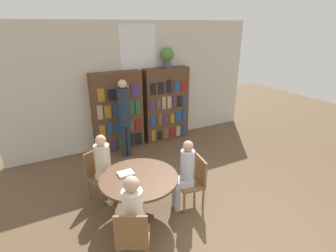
{
  "coord_description": "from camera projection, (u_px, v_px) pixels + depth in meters",
  "views": [
    {
      "loc": [
        -2.4,
        -2.02,
        2.92
      ],
      "look_at": [
        -0.16,
        2.19,
        1.05
      ],
      "focal_mm": 28.0,
      "sensor_mm": 36.0,
      "label": 1
    }
  ],
  "objects": [
    {
      "name": "flower_vase",
      "position": [
        167.0,
        56.0,
        6.42
      ],
      "size": [
        0.33,
        0.33,
        0.49
      ],
      "color": "#475166",
      "rests_on": "bookshelf_right"
    },
    {
      "name": "librarian_standing",
      "position": [
        124.0,
        112.0,
        5.81
      ],
      "size": [
        0.26,
        0.53,
        1.81
      ],
      "color": "#232D3D",
      "rests_on": "ground_plane"
    },
    {
      "name": "chair_far_side",
      "position": [
        195.0,
        180.0,
        4.37
      ],
      "size": [
        0.46,
        0.46,
        0.88
      ],
      "rotation": [
        0.0,
        0.0,
        1.41
      ],
      "color": "brown",
      "rests_on": "ground_plane"
    },
    {
      "name": "seated_reader_left",
      "position": [
        105.0,
        165.0,
        4.42
      ],
      "size": [
        0.38,
        0.41,
        1.23
      ],
      "rotation": [
        0.0,
        0.0,
        -2.67
      ],
      "color": "beige",
      "rests_on": "ground_plane"
    },
    {
      "name": "bookshelf_right",
      "position": [
        166.0,
        104.0,
        6.85
      ],
      "size": [
        1.19,
        0.34,
        1.9
      ],
      "color": "brown",
      "rests_on": "ground_plane"
    },
    {
      "name": "ground_plane",
      "position": [
        249.0,
        241.0,
        3.77
      ],
      "size": [
        16.0,
        16.0,
        0.0
      ],
      "primitive_type": "plane",
      "color": "brown"
    },
    {
      "name": "open_book_on_table",
      "position": [
        126.0,
        173.0,
        4.07
      ],
      "size": [
        0.24,
        0.18,
        0.03
      ],
      "color": "silver",
      "rests_on": "reading_table"
    },
    {
      "name": "seated_reader_right",
      "position": [
        185.0,
        172.0,
        4.25
      ],
      "size": [
        0.37,
        0.28,
        1.22
      ],
      "rotation": [
        0.0,
        0.0,
        1.41
      ],
      "color": "#B2B7C6",
      "rests_on": "ground_plane"
    },
    {
      "name": "wall_back",
      "position": [
        139.0,
        84.0,
        6.52
      ],
      "size": [
        6.4,
        0.07,
        3.0
      ],
      "color": "beige",
      "rests_on": "ground_plane"
    },
    {
      "name": "seated_reader_back",
      "position": [
        133.0,
        212.0,
        3.3
      ],
      "size": [
        0.38,
        0.41,
        1.25
      ],
      "rotation": [
        0.0,
        0.0,
        -0.47
      ],
      "color": "silver",
      "rests_on": "ground_plane"
    },
    {
      "name": "reading_table",
      "position": [
        139.0,
        184.0,
        4.05
      ],
      "size": [
        1.21,
        1.21,
        0.73
      ],
      "color": "brown",
      "rests_on": "ground_plane"
    },
    {
      "name": "chair_near_camera",
      "position": [
        133.0,
        236.0,
        3.21
      ],
      "size": [
        0.54,
        0.54,
        0.88
      ],
      "rotation": [
        0.0,
        0.0,
        -0.47
      ],
      "color": "brown",
      "rests_on": "ground_plane"
    },
    {
      "name": "chair_left_side",
      "position": [
        99.0,
        172.0,
        4.6
      ],
      "size": [
        0.54,
        0.54,
        0.88
      ],
      "rotation": [
        0.0,
        0.0,
        -2.67
      ],
      "color": "brown",
      "rests_on": "ground_plane"
    },
    {
      "name": "bookshelf_left",
      "position": [
        118.0,
        112.0,
        6.27
      ],
      "size": [
        1.19,
        0.34,
        1.9
      ],
      "color": "brown",
      "rests_on": "ground_plane"
    }
  ]
}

